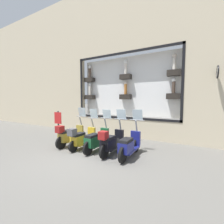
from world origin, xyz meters
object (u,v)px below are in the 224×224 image
Objects in this scene: scooter_green_2 at (96,140)px; scooter_olive_4 at (69,135)px; scooter_yellow_3 at (82,138)px; shop_sign_post at (58,126)px; scooter_black_1 at (111,142)px; scooter_navy_0 at (129,145)px.

scooter_green_2 is 1.00× the size of scooter_olive_4.
scooter_yellow_3 is at bearing -91.10° from scooter_olive_4.
scooter_yellow_3 is 0.99× the size of scooter_olive_4.
shop_sign_post is at bearing 85.92° from scooter_yellow_3.
scooter_black_1 is at bearing -94.50° from scooter_green_2.
scooter_black_1 is 2.17m from scooter_olive_4.
scooter_green_2 is at bearing 90.12° from scooter_navy_0.
scooter_navy_0 is 1.17× the size of shop_sign_post.
scooter_green_2 is 1.01× the size of scooter_yellow_3.
scooter_navy_0 is 1.00× the size of scooter_black_1.
scooter_yellow_3 is 1.60m from shop_sign_post.
shop_sign_post is (0.04, 2.28, 0.38)m from scooter_green_2.
scooter_olive_4 is at bearing 92.22° from scooter_green_2.
scooter_olive_4 is 1.17× the size of shop_sign_post.
scooter_navy_0 is 2.90m from scooter_olive_4.
scooter_navy_0 is 1.01× the size of scooter_yellow_3.
scooter_green_2 is 2.31m from shop_sign_post.
scooter_black_1 is 1.01× the size of scooter_yellow_3.
shop_sign_post is at bearing 88.98° from scooter_green_2.
scooter_black_1 is 1.00× the size of scooter_green_2.
scooter_navy_0 reaches higher than scooter_olive_4.
scooter_black_1 is 3.02m from shop_sign_post.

